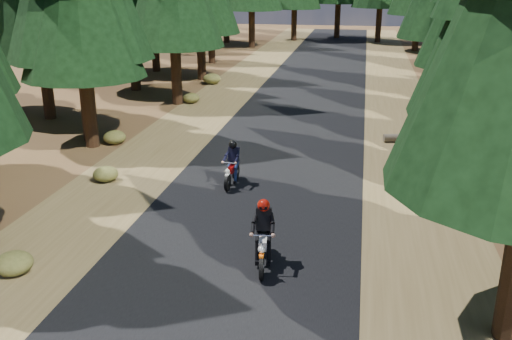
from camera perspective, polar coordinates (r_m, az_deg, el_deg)
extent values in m
plane|color=#4A2F1A|center=(14.98, -1.06, -5.84)|extent=(120.00, 120.00, 0.00)
cube|color=black|center=(19.55, 1.88, 0.30)|extent=(6.00, 100.00, 0.01)
cube|color=brown|center=(20.71, -10.80, 1.04)|extent=(3.20, 100.00, 0.01)
cube|color=brown|center=(19.44, 15.40, -0.53)|extent=(3.20, 100.00, 0.01)
cylinder|color=black|center=(22.19, -16.64, 8.91)|extent=(0.51, 0.51, 5.34)
cylinder|color=black|center=(18.53, 20.62, 5.25)|extent=(0.48, 0.48, 4.52)
cone|color=black|center=(18.12, 21.69, 13.93)|extent=(3.84, 3.84, 5.65)
cylinder|color=black|center=(23.01, -16.89, 10.60)|extent=(0.56, 0.56, 6.43)
cylinder|color=black|center=(27.29, -20.51, 10.54)|extent=(0.52, 0.52, 5.56)
cylinder|color=black|center=(28.88, -8.09, 12.12)|extent=(0.53, 0.53, 5.72)
cylinder|color=black|center=(27.98, 19.41, 9.76)|extent=(0.48, 0.48, 4.51)
cone|color=black|center=(27.71, 20.07, 15.50)|extent=(3.83, 3.83, 5.64)
cylinder|color=black|center=(32.79, -12.27, 13.28)|extent=(0.55, 0.55, 6.37)
cylinder|color=black|center=(35.59, -5.55, 13.46)|extent=(0.53, 0.53, 5.64)
cylinder|color=black|center=(33.46, 18.10, 12.43)|extent=(0.53, 0.53, 5.83)
cylinder|color=black|center=(39.13, -10.14, 13.64)|extent=(0.52, 0.52, 5.45)
cylinder|color=black|center=(38.66, 24.13, 11.61)|extent=(0.48, 0.48, 4.61)
cylinder|color=black|center=(42.37, -4.49, 13.58)|extent=(0.48, 0.48, 4.42)
cylinder|color=black|center=(42.21, 18.67, 13.56)|extent=(0.53, 0.53, 5.76)
cylinder|color=black|center=(48.46, -7.17, 14.40)|extent=(0.49, 0.49, 4.75)
cylinder|color=black|center=(46.65, 23.93, 13.33)|extent=(0.53, 0.53, 5.66)
cylinder|color=black|center=(38.77, -13.88, 14.05)|extent=(0.56, 0.56, 6.40)
cylinder|color=black|center=(51.32, -0.43, 15.73)|extent=(0.56, 0.56, 6.40)
cylinder|color=black|center=(50.58, 15.89, 14.75)|extent=(0.54, 0.54, 6.00)
cylinder|color=black|center=(54.87, -3.01, 16.14)|extent=(0.57, 0.57, 6.80)
cylinder|color=black|center=(53.87, 18.93, 14.90)|extent=(0.56, 0.56, 6.40)
cylinder|color=black|center=(56.79, 3.86, 15.82)|extent=(0.54, 0.54, 6.00)
cylinder|color=black|center=(56.39, 12.27, 15.63)|extent=(0.56, 0.56, 6.40)
cylinder|color=black|center=(59.42, 8.22, 16.21)|extent=(0.57, 0.57, 6.80)
cylinder|color=black|center=(51.87, -7.41, 15.17)|extent=(0.52, 0.52, 5.60)
cylinder|color=black|center=(50.45, 22.97, 13.98)|extent=(0.54, 0.54, 6.00)
cylinder|color=#4C4233|center=(23.74, 18.47, 3.12)|extent=(4.92, 1.45, 0.32)
ellipsoid|color=#474C1E|center=(29.44, -6.51, 7.17)|extent=(0.85, 0.85, 0.51)
ellipsoid|color=#474C1E|center=(36.25, 16.97, 8.68)|extent=(0.73, 0.73, 0.44)
ellipsoid|color=#474C1E|center=(28.56, 17.47, 6.06)|extent=(0.89, 0.89, 0.53)
ellipsoid|color=#474C1E|center=(13.84, -23.07, -8.58)|extent=(0.84, 0.84, 0.50)
ellipsoid|color=#474C1E|center=(15.90, 22.00, -4.92)|extent=(0.75, 0.75, 0.45)
ellipsoid|color=#474C1E|center=(34.40, -4.44, 9.08)|extent=(1.05, 1.05, 0.63)
ellipsoid|color=#474C1E|center=(24.86, 18.17, 3.97)|extent=(0.70, 0.70, 0.42)
ellipsoid|color=#474C1E|center=(18.80, -14.81, -0.39)|extent=(0.80, 0.80, 0.48)
ellipsoid|color=#474C1E|center=(22.83, -13.98, 3.19)|extent=(0.87, 0.87, 0.52)
ellipsoid|color=#474C1E|center=(19.28, 19.89, -0.24)|extent=(1.00, 1.00, 0.60)
cube|color=black|center=(12.69, 0.72, -5.36)|extent=(0.37, 0.25, 0.51)
sphere|color=#A60F06|center=(12.54, 0.73, -3.81)|extent=(0.31, 0.31, 0.28)
cube|color=black|center=(17.61, -2.44, 1.38)|extent=(0.32, 0.21, 0.45)
sphere|color=black|center=(17.51, -2.46, 2.41)|extent=(0.27, 0.27, 0.25)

